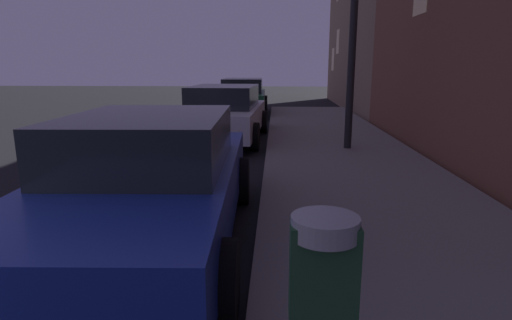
% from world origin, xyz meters
% --- Properties ---
extents(car_blue, '(2.18, 4.66, 1.43)m').
position_xyz_m(car_blue, '(2.85, 3.64, 0.70)').
color(car_blue, navy).
rests_on(car_blue, ground).
extents(car_white, '(2.19, 4.36, 1.43)m').
position_xyz_m(car_white, '(2.85, 10.20, 0.72)').
color(car_white, silver).
rests_on(car_white, ground).
extents(car_green, '(2.06, 4.57, 1.43)m').
position_xyz_m(car_green, '(2.85, 16.36, 0.71)').
color(car_green, '#19592D').
rests_on(car_green, ground).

